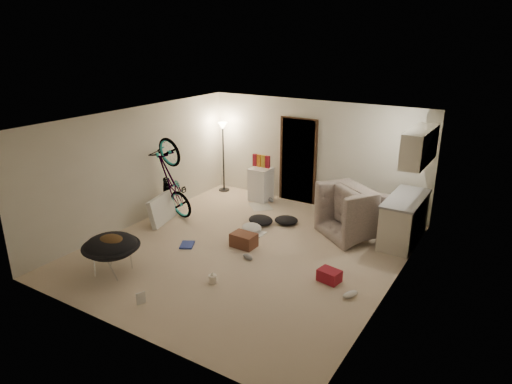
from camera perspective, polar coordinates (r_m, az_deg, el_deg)
The scene contains 38 objects.
floor at distance 8.82m, azimuth -1.27°, elevation -7.30°, with size 5.50×6.00×0.02m, color beige.
ceiling at distance 8.02m, azimuth -1.41°, elevation 9.04°, with size 5.50×6.00×0.02m, color white.
wall_back at distance 10.88m, azimuth 7.36°, elevation 4.81°, with size 5.50×0.02×2.50m, color beige.
wall_front at distance 6.22m, azimuth -16.73°, elevation -7.13°, with size 5.50×0.02×2.50m, color beige.
wall_left at distance 10.04m, azimuth -14.69°, elevation 3.12°, with size 0.02×6.00×2.50m, color beige.
wall_right at distance 7.30m, azimuth 17.19°, elevation -3.20°, with size 0.02×6.00×2.50m, color beige.
doorway at distance 11.06m, azimuth 5.34°, elevation 3.90°, with size 0.85×0.10×2.04m, color black.
door_trim at distance 11.04m, azimuth 5.27°, elevation 3.86°, with size 0.97×0.04×2.10m, color #362113.
floor_lamp at distance 11.73m, azimuth -4.15°, elevation 6.26°, with size 0.28×0.28×1.81m.
kitchen_counter at distance 9.48m, azimuth 18.00°, elevation -3.36°, with size 0.60×1.50×0.88m, color beige.
counter_top at distance 9.32m, azimuth 18.29°, elevation -0.75°, with size 0.64×1.54×0.04m, color gray.
kitchen_uppers at distance 9.01m, azimuth 19.78°, elevation 5.40°, with size 0.38×1.40×0.65m, color beige.
sofa at distance 10.12m, azimuth 14.28°, elevation -2.46°, with size 2.00×0.78×0.58m, color #3A423A.
armchair at distance 9.59m, azimuth 13.09°, elevation -2.95°, with size 1.20×1.05×0.78m, color #3A423A.
bicycle at distance 10.31m, azimuth -10.48°, elevation -0.52°, with size 0.67×1.91×1.00m, color black.
book_asset at distance 7.39m, azimuth -14.68°, elevation -13.50°, with size 0.15×0.20×0.02m, color maroon.
mini_fridge at distance 11.26m, azimuth 0.60°, elevation 0.99°, with size 0.48×0.48×0.81m, color white.
snack_box_0 at distance 11.17m, azimuth -0.13°, elevation 4.03°, with size 0.10×0.07×0.30m, color maroon.
snack_box_1 at distance 11.11m, azimuth 0.39°, elevation 3.94°, with size 0.10×0.07×0.30m, color orange.
snack_box_2 at distance 11.05m, azimuth 0.93°, elevation 3.86°, with size 0.10×0.07×0.30m, color gold.
snack_box_3 at distance 10.99m, azimuth 1.46°, elevation 3.77°, with size 0.10×0.07×0.30m, color maroon.
saucer_chair at distance 8.22m, azimuth -17.60°, elevation -7.04°, with size 0.98×0.98×0.70m.
hoodie at distance 8.09m, azimuth -17.67°, elevation -5.92°, with size 0.48×0.40×0.22m, color #50351B.
sofa_drape at distance 10.32m, azimuth 9.40°, elevation -0.20°, with size 0.56×0.46×0.28m, color black.
tv_box at distance 10.15m, azimuth -11.68°, elevation -2.13°, with size 0.11×0.91×0.60m, color silver.
drink_case_a at distance 8.89m, azimuth -1.54°, elevation -6.03°, with size 0.47×0.34×0.27m, color brown.
drink_case_b at distance 7.83m, azimuth 9.15°, elevation -10.28°, with size 0.36×0.26×0.21m, color maroon.
juicer at distance 7.73m, azimuth -5.45°, elevation -10.70°, with size 0.14×0.14×0.20m.
newspaper at distance 10.95m, azimuth 0.57°, elevation -1.79°, with size 0.46×0.61×0.01m, color beige.
book_blue at distance 9.07m, azimuth -8.61°, elevation -6.55°, with size 0.25×0.33×0.03m, color #293B97.
book_white at distance 9.45m, azimuth 0.36°, elevation -5.24°, with size 0.22×0.29×0.03m, color silver.
shoe_1 at distance 11.24m, azimuth 1.84°, elevation -0.98°, with size 0.26×0.11×0.10m, color slate.
shoe_2 at distance 9.32m, azimuth -16.01°, elevation -6.13°, with size 0.28×0.11×0.10m, color #293B97.
shoe_3 at distance 8.45m, azimuth -1.03°, elevation -8.12°, with size 0.24×0.10×0.09m, color slate.
shoe_4 at distance 7.48m, azimuth 11.71°, elevation -12.41°, with size 0.29×0.12×0.11m, color white.
clothes_lump_a at distance 9.92m, azimuth 0.59°, elevation -3.53°, with size 0.56×0.48×0.18m, color black.
clothes_lump_b at distance 9.97m, azimuth 3.81°, elevation -3.54°, with size 0.51×0.45×0.16m, color black.
clothes_lump_c at distance 9.59m, azimuth -0.55°, elevation -4.47°, with size 0.47×0.40×0.15m, color silver.
Camera 1 is at (4.31, -6.61, 3.92)m, focal length 32.00 mm.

